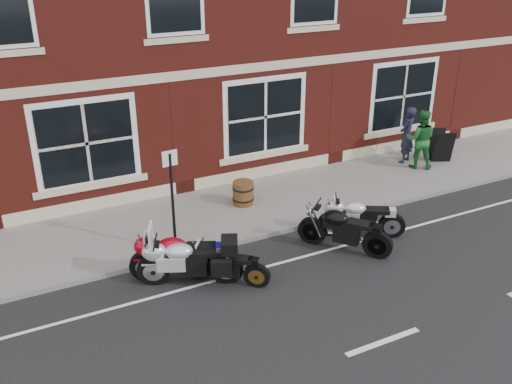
# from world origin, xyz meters

# --- Properties ---
(ground) EXTENTS (80.00, 80.00, 0.00)m
(ground) POSITION_xyz_m (0.00, 0.00, 0.00)
(ground) COLOR black
(ground) RESTS_ON ground
(sidewalk) EXTENTS (30.00, 3.00, 0.12)m
(sidewalk) POSITION_xyz_m (0.00, 3.00, 0.06)
(sidewalk) COLOR slate
(sidewalk) RESTS_ON ground
(kerb) EXTENTS (30.00, 0.16, 0.12)m
(kerb) POSITION_xyz_m (0.00, 1.42, 0.06)
(kerb) COLOR slate
(kerb) RESTS_ON ground
(moto_touring_silver) EXTENTS (2.06, 1.04, 1.45)m
(moto_touring_silver) POSITION_xyz_m (-2.47, 0.39, 0.59)
(moto_touring_silver) COLOR black
(moto_touring_silver) RESTS_ON ground
(moto_sport_red) EXTENTS (2.14, 1.07, 1.03)m
(moto_sport_red) POSITION_xyz_m (-2.51, 0.60, 0.59)
(moto_sport_red) COLOR black
(moto_sport_red) RESTS_ON ground
(moto_sport_black) EXTENTS (1.48, 1.28, 0.83)m
(moto_sport_black) POSITION_xyz_m (-1.74, 0.05, 0.48)
(moto_sport_black) COLOR black
(moto_sport_black) RESTS_ON ground
(moto_sport_silver) EXTENTS (1.87, 1.18, 0.94)m
(moto_sport_silver) POSITION_xyz_m (1.96, 0.45, 0.54)
(moto_sport_silver) COLOR black
(moto_sport_silver) RESTS_ON ground
(moto_naked_black) EXTENTS (1.50, 1.85, 1.01)m
(moto_naked_black) POSITION_xyz_m (1.22, 0.08, 0.58)
(moto_naked_black) COLOR black
(moto_naked_black) RESTS_ON ground
(pedestrian_left) EXTENTS (0.77, 0.67, 1.78)m
(pedestrian_left) POSITION_xyz_m (6.01, 3.60, 1.01)
(pedestrian_left) COLOR black
(pedestrian_left) RESTS_ON sidewalk
(pedestrian_right) EXTENTS (1.12, 1.08, 1.82)m
(pedestrian_right) POSITION_xyz_m (6.07, 3.07, 1.03)
(pedestrian_right) COLOR #1A5D25
(pedestrian_right) RESTS_ON sidewalk
(a_board_sign) EXTENTS (0.73, 0.63, 1.03)m
(a_board_sign) POSITION_xyz_m (7.00, 3.17, 0.63)
(a_board_sign) COLOR black
(a_board_sign) RESTS_ON sidewalk
(barrel_planter) EXTENTS (0.58, 0.58, 0.64)m
(barrel_planter) POSITION_xyz_m (0.12, 3.11, 0.44)
(barrel_planter) COLOR #412711
(barrel_planter) RESTS_ON sidewalk
(parking_sign) EXTENTS (0.35, 0.06, 2.44)m
(parking_sign) POSITION_xyz_m (-2.32, 1.55, 1.53)
(parking_sign) COLOR black
(parking_sign) RESTS_ON sidewalk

